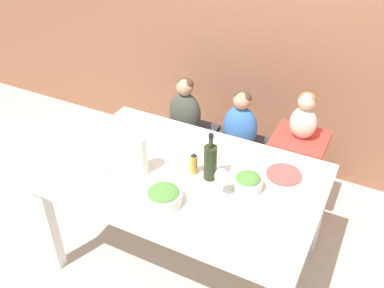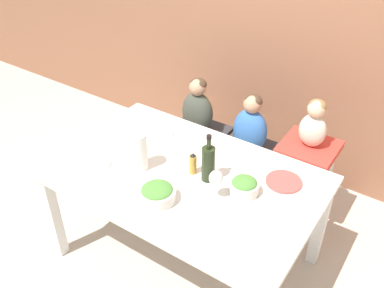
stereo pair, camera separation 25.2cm
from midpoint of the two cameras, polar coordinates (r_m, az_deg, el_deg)
name	(u,v)px [view 1 (the left image)]	position (r m, az deg, el deg)	size (l,w,h in m)	color
ground_plane	(187,256)	(3.08, -3.09, -14.76)	(14.00, 14.00, 0.00)	#BCB2A3
wall_back	(269,8)	(3.39, 8.11, 17.47)	(10.00, 0.06, 2.70)	#8E5B42
dining_table	(186,186)	(2.63, -3.52, -5.72)	(1.61, 1.03, 0.72)	silver
chair_far_left	(185,138)	(3.46, -2.99, 0.68)	(0.44, 0.43, 0.47)	silver
chair_far_center	(238,154)	(3.29, 3.99, -1.35)	(0.44, 0.43, 0.47)	silver
chair_right_highchair	(298,154)	(3.10, 11.69, -1.35)	(0.37, 0.37, 0.69)	silver
person_child_left	(185,108)	(3.31, -3.13, 4.79)	(0.26, 0.18, 0.46)	#3D4238
person_child_center	(240,122)	(3.13, 4.20, 2.87)	(0.26, 0.18, 0.46)	#3366B2
person_baby_right	(304,115)	(2.93, 12.41, 3.67)	(0.18, 0.12, 0.34)	beige
wine_bottle	(210,162)	(2.48, -0.45, -2.46)	(0.08, 0.08, 0.31)	#232D19
paper_towel_roll	(138,155)	(2.56, -9.99, -1.58)	(0.11, 0.11, 0.25)	white
wine_glass_near	(221,177)	(2.35, 0.89, -4.51)	(0.08, 0.08, 0.18)	white
salad_bowl_large	(163,196)	(2.37, -6.91, -6.97)	(0.21, 0.21, 0.10)	silver
salad_bowl_small	(248,182)	(2.45, 4.56, -5.15)	(0.17, 0.17, 0.10)	silver
dinner_plate_front_left	(92,170)	(2.70, -15.84, -3.40)	(0.21, 0.21, 0.01)	silver
dinner_plate_back_left	(151,135)	(2.93, -7.93, 1.05)	(0.21, 0.21, 0.01)	silver
dinner_plate_back_right	(284,174)	(2.60, 9.48, -4.14)	(0.21, 0.21, 0.01)	#D14C47
condiment_bottle_hot_sauce	(194,163)	(2.55, -2.59, -2.69)	(0.05, 0.05, 0.15)	#BC8E33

